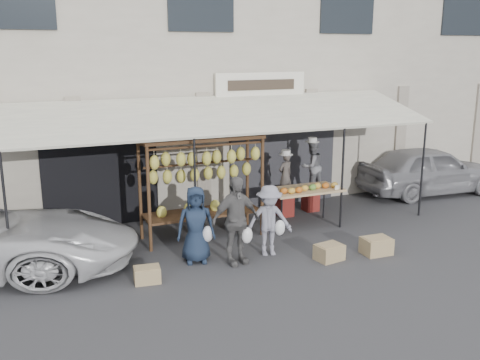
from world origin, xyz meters
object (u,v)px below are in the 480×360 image
object	(u,v)px
vendor_left	(285,175)
customer_right	(269,221)
crate_near_b	(376,246)
sedan	(429,170)
crate_near_a	(329,252)
vendor_right	(312,166)
crate_far	(147,275)
customer_left	(196,225)
banana_rack	(202,167)
customer_mid	(235,221)
produce_table	(305,190)

from	to	relation	value
vendor_left	customer_right	world-z (taller)	vendor_left
customer_right	crate_near_b	world-z (taller)	customer_right
sedan	crate_near_a	bearing A→B (deg)	125.14
vendor_left	vendor_right	size ratio (longest dim) A/B	0.82
crate_near_a	crate_near_b	xyz separation A→B (m)	(1.04, -0.10, 0.01)
crate_far	crate_near_a	bearing A→B (deg)	-6.22
customer_left	customer_right	world-z (taller)	customer_left
vendor_left	sedan	xyz separation A→B (m)	(4.74, 0.26, -0.34)
banana_rack	customer_mid	world-z (taller)	banana_rack
customer_left	crate_near_b	size ratio (longest dim) A/B	2.68
banana_rack	sedan	size ratio (longest dim) A/B	0.64
produce_table	crate_near_b	bearing A→B (deg)	-76.81
produce_table	customer_left	xyz separation A→B (m)	(-2.97, -1.00, -0.13)
crate_near_b	customer_mid	bearing A→B (deg)	166.58
customer_left	crate_far	xyz separation A→B (m)	(-1.10, -0.56, -0.61)
banana_rack	crate_near_b	bearing A→B (deg)	-38.26
sedan	crate_near_b	bearing A→B (deg)	131.81
crate_near_b	crate_far	world-z (taller)	crate_near_b
vendor_right	crate_near_b	world-z (taller)	vendor_right
vendor_right	customer_mid	size ratio (longest dim) A/B	0.77
crate_near_b	crate_far	xyz separation A→B (m)	(-4.55, 0.48, -0.03)
crate_far	customer_left	bearing A→B (deg)	26.87
vendor_right	crate_near_b	size ratio (longest dim) A/B	2.36
banana_rack	vendor_left	size ratio (longest dim) A/B	2.42
banana_rack	crate_near_b	xyz separation A→B (m)	(2.88, -2.27, -1.40)
crate_near_b	banana_rack	bearing A→B (deg)	141.74
produce_table	crate_near_a	distance (m)	2.14
produce_table	crate_far	distance (m)	4.42
crate_near_a	sedan	size ratio (longest dim) A/B	0.13
customer_left	sedan	size ratio (longest dim) A/B	0.37
vendor_left	customer_mid	xyz separation A→B (m)	(-2.29, -2.31, -0.18)
crate_far	crate_near_b	bearing A→B (deg)	-6.07
banana_rack	produce_table	distance (m)	2.51
vendor_left	customer_left	xyz separation A→B (m)	(-2.95, -1.94, -0.29)
banana_rack	customer_right	bearing A→B (deg)	-59.01
crate_near_a	customer_left	bearing A→B (deg)	158.65
produce_table	customer_left	size ratio (longest dim) A/B	1.14
banana_rack	customer_mid	bearing A→B (deg)	-86.77
customer_left	produce_table	bearing A→B (deg)	31.51
vendor_left	crate_near_b	size ratio (longest dim) A/B	1.93
customer_left	banana_rack	bearing A→B (deg)	78.01
customer_left	crate_near_b	bearing A→B (deg)	-3.85
vendor_left	produce_table	bearing A→B (deg)	76.57
customer_mid	customer_right	bearing A→B (deg)	3.48
customer_left	sedan	xyz separation A→B (m)	(7.68, 2.20, -0.06)
produce_table	customer_left	world-z (taller)	customer_left
crate_near_b	vendor_right	bearing A→B (deg)	84.33
vendor_right	customer_right	bearing A→B (deg)	32.37
customer_mid	sedan	xyz separation A→B (m)	(7.02, 2.58, -0.17)
vendor_left	sedan	bearing A→B (deg)	168.29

